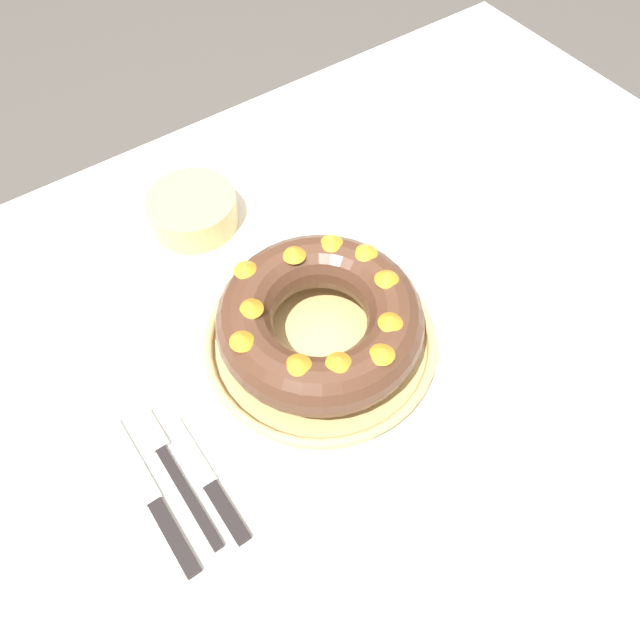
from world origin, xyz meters
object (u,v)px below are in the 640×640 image
bundt_cake (320,319)px  fork (171,467)px  serving_dish (320,341)px  cake_knife (211,487)px  side_bowl (192,211)px  serving_knife (156,505)px

bundt_cake → fork: size_ratio=1.33×
serving_dish → bundt_cake: size_ratio=1.17×
cake_knife → bundt_cake: bearing=17.8°
bundt_cake → side_bowl: (-0.03, 0.28, -0.04)m
fork → cake_knife: bearing=-65.6°
cake_knife → side_bowl: 0.40m
bundt_cake → side_bowl: bearing=95.3°
serving_knife → cake_knife: bearing=-11.5°
fork → side_bowl: (0.20, 0.31, 0.02)m
fork → side_bowl: side_bowl is taller
serving_knife → cake_knife: 0.06m
bundt_cake → side_bowl: size_ratio=1.95×
serving_dish → cake_knife: (-0.20, -0.08, -0.01)m
serving_knife → cake_knife: (0.06, -0.02, 0.00)m
bundt_cake → cake_knife: (-0.20, -0.08, -0.06)m
bundt_cake → side_bowl: bundt_cake is taller
fork → serving_knife: 0.04m
bundt_cake → fork: bearing=-171.2°
bundt_cake → cake_knife: bearing=-158.2°
serving_dish → fork: (-0.23, -0.04, -0.01)m
serving_knife → serving_dish: bearing=18.4°
serving_dish → fork: size_ratio=1.55×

